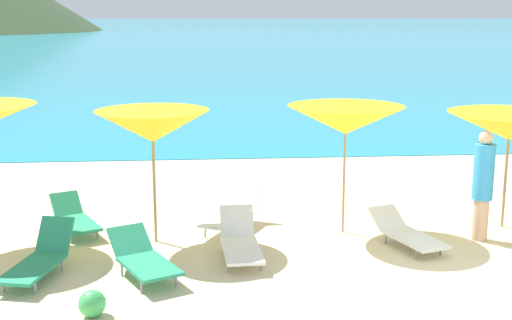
{
  "coord_description": "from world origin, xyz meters",
  "views": [
    {
      "loc": [
        -3.87,
        -8.88,
        3.83
      ],
      "look_at": [
        -2.85,
        3.36,
        1.2
      ],
      "focal_mm": 48.36,
      "sensor_mm": 36.0,
      "label": 1
    }
  ],
  "objects": [
    {
      "name": "lounge_chair_9",
      "position": [
        -3.29,
        3.03,
        0.31
      ],
      "size": [
        1.24,
        1.65,
        0.68
      ],
      "rotation": [
        0.0,
        0.0,
        -0.48
      ],
      "color": "white",
      "rests_on": "ground_plane"
    },
    {
      "name": "ground_plane",
      "position": [
        0.0,
        10.0,
        -0.15
      ],
      "size": [
        50.0,
        100.0,
        0.3
      ],
      "primitive_type": "cube",
      "color": "beige"
    },
    {
      "name": "lounge_chair_10",
      "position": [
        -6.1,
        3.05,
        0.27
      ],
      "size": [
        1.11,
        1.52,
        0.61
      ],
      "rotation": [
        0.0,
        0.0,
        0.46
      ],
      "color": "#268C66",
      "rests_on": "ground_plane"
    },
    {
      "name": "umbrella_3",
      "position": [
        -1.36,
        2.69,
        2.02
      ],
      "size": [
        2.06,
        2.06,
        2.27
      ],
      "color": "#9E7F59",
      "rests_on": "ground_plane"
    },
    {
      "name": "lounge_chair_8",
      "position": [
        -0.45,
        1.88,
        0.23
      ],
      "size": [
        1.04,
        1.71,
        0.5
      ],
      "rotation": [
        0.0,
        0.0,
        0.33
      ],
      "color": "white",
      "rests_on": "ground_plane"
    },
    {
      "name": "beachgoer_1",
      "position": [
        0.9,
        2.08,
        1.01
      ],
      "size": [
        0.35,
        0.35,
        1.9
      ],
      "rotation": [
        0.0,
        0.0,
        5.84
      ],
      "color": "#DBAA84",
      "rests_on": "ground_plane"
    },
    {
      "name": "lounge_chair_7",
      "position": [
        -3.26,
        1.54,
        0.26
      ],
      "size": [
        0.63,
        1.54,
        0.7
      ],
      "rotation": [
        0.0,
        0.0,
        0.05
      ],
      "color": "white",
      "rests_on": "ground_plane"
    },
    {
      "name": "lounge_chair_0",
      "position": [
        -4.74,
        0.84,
        0.29
      ],
      "size": [
        1.22,
        1.64,
        0.61
      ],
      "rotation": [
        0.0,
        0.0,
        0.46
      ],
      "color": "#268C66",
      "rests_on": "ground_plane"
    },
    {
      "name": "umbrella_4",
      "position": [
        1.62,
        2.78,
        1.85
      ],
      "size": [
        2.33,
        2.33,
        2.1
      ],
      "color": "#9E7F59",
      "rests_on": "ground_plane"
    },
    {
      "name": "beach_ball",
      "position": [
        -5.29,
        -0.48,
        0.18
      ],
      "size": [
        0.36,
        0.36,
        0.36
      ],
      "primitive_type": "sphere",
      "color": "#3FB259",
      "rests_on": "ground_plane"
    },
    {
      "name": "lounge_chair_5",
      "position": [
        -6.26,
        1.0,
        0.28
      ],
      "size": [
        0.9,
        1.68,
        0.72
      ],
      "rotation": [
        0.0,
        0.0,
        -0.24
      ],
      "color": "#268C66",
      "rests_on": "ground_plane"
    },
    {
      "name": "umbrella_2",
      "position": [
        -4.65,
        2.46,
        1.99
      ],
      "size": [
        2.08,
        2.08,
        2.26
      ],
      "color": "#9E7F59",
      "rests_on": "ground_plane"
    },
    {
      "name": "ocean_water",
      "position": [
        0.0,
        229.09,
        0.01
      ],
      "size": [
        650.0,
        440.0,
        0.02
      ],
      "primitive_type": "cube",
      "color": "teal",
      "rests_on": "ground_plane"
    }
  ]
}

